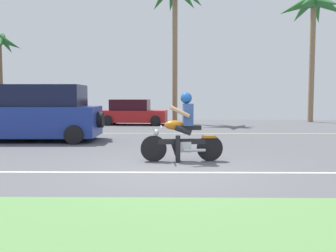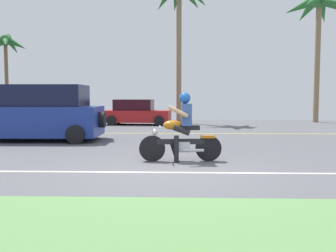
# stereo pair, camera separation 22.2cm
# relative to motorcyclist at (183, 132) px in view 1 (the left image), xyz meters

# --- Properties ---
(ground) EXTENTS (56.00, 30.00, 0.04)m
(ground) POSITION_rel_motorcyclist_xyz_m (-0.18, 1.64, -0.74)
(ground) COLOR #545459
(grass_median) EXTENTS (56.00, 3.80, 0.06)m
(grass_median) POSITION_rel_motorcyclist_xyz_m (-0.18, -5.46, -0.69)
(grass_median) COLOR #5B8C4C
(grass_median) RESTS_ON ground
(lane_line_near) EXTENTS (50.40, 0.12, 0.01)m
(lane_line_near) POSITION_rel_motorcyclist_xyz_m (-0.18, -1.39, -0.72)
(lane_line_near) COLOR silver
(lane_line_near) RESTS_ON ground
(lane_line_far) EXTENTS (50.40, 0.12, 0.01)m
(lane_line_far) POSITION_rel_motorcyclist_xyz_m (-0.18, 7.00, -0.72)
(lane_line_far) COLOR yellow
(lane_line_far) RESTS_ON ground
(motorcyclist) EXTENTS (2.04, 0.67, 1.70)m
(motorcyclist) POSITION_rel_motorcyclist_xyz_m (0.00, 0.00, 0.00)
(motorcyclist) COLOR black
(motorcyclist) RESTS_ON ground
(suv_nearby) EXTENTS (4.67, 2.31, 2.02)m
(suv_nearby) POSITION_rel_motorcyclist_xyz_m (-5.15, 4.24, 0.26)
(suv_nearby) COLOR navy
(suv_nearby) RESTS_ON ground
(parked_car_0) EXTENTS (4.34, 2.08, 1.56)m
(parked_car_0) POSITION_rel_motorcyclist_xyz_m (-7.51, 11.99, 0.01)
(parked_car_0) COLOR #232328
(parked_car_0) RESTS_ON ground
(parked_car_1) EXTENTS (3.81, 2.04, 1.44)m
(parked_car_1) POSITION_rel_motorcyclist_xyz_m (-2.54, 12.07, -0.04)
(parked_car_1) COLOR #AD1E1E
(parked_car_1) RESTS_ON ground
(palm_tree_0) EXTENTS (4.43, 4.33, 8.25)m
(palm_tree_0) POSITION_rel_motorcyclist_xyz_m (8.45, 14.62, 6.21)
(palm_tree_0) COLOR #846B4C
(palm_tree_0) RESTS_ON ground
(palm_tree_1) EXTENTS (2.81, 2.77, 5.69)m
(palm_tree_1) POSITION_rel_motorcyclist_xyz_m (-11.37, 14.94, 4.03)
(palm_tree_1) COLOR brown
(palm_tree_1) RESTS_ON ground
(palm_tree_2) EXTENTS (3.80, 3.87, 8.62)m
(palm_tree_2) POSITION_rel_motorcyclist_xyz_m (-0.10, 13.41, 6.61)
(palm_tree_2) COLOR #846B4C
(palm_tree_2) RESTS_ON ground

